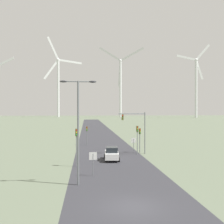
# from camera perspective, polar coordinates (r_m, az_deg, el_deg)

# --- Properties ---
(ground_plane) EXTENTS (600.00, 600.00, 0.00)m
(ground_plane) POSITION_cam_1_polar(r_m,az_deg,el_deg) (19.79, 4.64, -19.82)
(ground_plane) COLOR #5B6651
(road_surface) EXTENTS (10.00, 240.00, 0.01)m
(road_surface) POSITION_cam_1_polar(r_m,az_deg,el_deg) (66.70, -2.74, -5.43)
(road_surface) COLOR #2D2D33
(road_surface) RESTS_ON ground
(streetlamp) EXTENTS (3.35, 0.32, 9.54)m
(streetlamp) POSITION_cam_1_polar(r_m,az_deg,el_deg) (24.02, -7.39, -1.52)
(streetlamp) COLOR slate
(streetlamp) RESTS_ON ground
(stop_sign_near) EXTENTS (0.81, 0.07, 2.48)m
(stop_sign_near) POSITION_cam_1_polar(r_m,az_deg,el_deg) (27.62, -4.15, -10.24)
(stop_sign_near) COLOR slate
(stop_sign_near) RESTS_ON ground
(stop_sign_far) EXTENTS (0.81, 0.07, 2.33)m
(stop_sign_far) POSITION_cam_1_polar(r_m,az_deg,el_deg) (42.82, 4.72, -6.56)
(stop_sign_far) COLOR slate
(stop_sign_far) RESTS_ON ground
(traffic_light_post_near_left) EXTENTS (0.28, 0.33, 4.59)m
(traffic_light_post_near_left) POSITION_cam_1_polar(r_m,az_deg,el_deg) (32.02, -7.73, -5.84)
(traffic_light_post_near_left) COLOR slate
(traffic_light_post_near_left) RESTS_ON ground
(traffic_light_post_near_right) EXTENTS (0.28, 0.34, 4.41)m
(traffic_light_post_near_right) POSITION_cam_1_polar(r_m,az_deg,el_deg) (40.24, 5.53, -4.73)
(traffic_light_post_near_right) COLOR slate
(traffic_light_post_near_right) RESTS_ON ground
(traffic_light_post_mid_left) EXTENTS (0.28, 0.33, 3.67)m
(traffic_light_post_mid_left) POSITION_cam_1_polar(r_m,az_deg,el_deg) (51.00, -5.50, -4.22)
(traffic_light_post_mid_left) COLOR slate
(traffic_light_post_mid_left) RESTS_ON ground
(traffic_light_post_mid_right) EXTENTS (0.28, 0.34, 3.92)m
(traffic_light_post_mid_right) POSITION_cam_1_polar(r_m,az_deg,el_deg) (42.07, 6.07, -4.97)
(traffic_light_post_mid_right) COLOR slate
(traffic_light_post_mid_right) RESTS_ON ground
(traffic_light_mast_overhead) EXTENTS (4.22, 0.35, 6.51)m
(traffic_light_mast_overhead) POSITION_cam_1_polar(r_m,az_deg,el_deg) (40.99, 5.28, -2.72)
(traffic_light_mast_overhead) COLOR slate
(traffic_light_mast_overhead) RESTS_ON ground
(car_approaching) EXTENTS (2.09, 4.22, 1.83)m
(car_approaching) POSITION_cam_1_polar(r_m,az_deg,el_deg) (36.07, -0.08, -9.03)
(car_approaching) COLOR white
(car_approaching) RESTS_ON ground
(wind_turbine_left) EXTENTS (34.98, 10.93, 74.80)m
(wind_turbine_left) POSITION_cam_1_polar(r_m,az_deg,el_deg) (252.36, -11.61, 6.43)
(wind_turbine_left) COLOR silver
(wind_turbine_left) RESTS_ON ground
(wind_turbine_center) EXTENTS (40.68, 13.87, 66.98)m
(wind_turbine_center) POSITION_cam_1_polar(r_m,az_deg,el_deg) (246.93, 1.85, 6.51)
(wind_turbine_center) COLOR silver
(wind_turbine_center) RESTS_ON ground
(wind_turbine_right) EXTENTS (30.62, 2.60, 65.24)m
(wind_turbine_right) POSITION_cam_1_polar(r_m,az_deg,el_deg) (244.30, 17.84, 6.07)
(wind_turbine_right) COLOR silver
(wind_turbine_right) RESTS_ON ground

